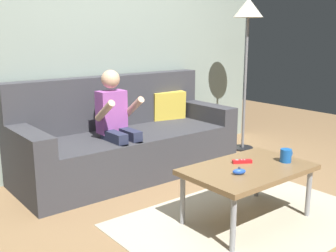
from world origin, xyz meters
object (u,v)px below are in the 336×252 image
object	(u,v)px
coffee_mug	(286,155)
floor_lamp	(248,20)
couch	(126,141)
nunchuk_blue	(239,172)
person_seated_on_couch	(117,121)
game_remote_red_near_edge	(242,161)
coffee_table	(248,172)

from	to	relation	value
coffee_mug	floor_lamp	size ratio (longest dim) A/B	0.07
couch	nunchuk_blue	bearing A→B (deg)	-92.10
person_seated_on_couch	game_remote_red_near_edge	bearing A→B (deg)	-72.43
person_seated_on_couch	floor_lamp	bearing A→B (deg)	1.32
coffee_table	coffee_mug	distance (m)	0.32
couch	coffee_mug	xyz separation A→B (m)	(0.41, -1.48, 0.14)
nunchuk_blue	coffee_mug	xyz separation A→B (m)	(0.46, -0.03, 0.03)
couch	floor_lamp	xyz separation A→B (m)	(1.47, -0.15, 1.13)
coffee_table	game_remote_red_near_edge	bearing A→B (deg)	69.05
game_remote_red_near_edge	nunchuk_blue	bearing A→B (deg)	-142.99
person_seated_on_couch	coffee_mug	world-z (taller)	person_seated_on_couch
coffee_table	floor_lamp	xyz separation A→B (m)	(1.36, 1.23, 1.08)
floor_lamp	game_remote_red_near_edge	bearing A→B (deg)	-139.18
nunchuk_blue	floor_lamp	bearing A→B (deg)	40.36
game_remote_red_near_edge	floor_lamp	distance (m)	2.04
floor_lamp	nunchuk_blue	bearing A→B (deg)	-139.64
nunchuk_blue	couch	bearing A→B (deg)	87.90
coffee_mug	couch	bearing A→B (deg)	105.55
couch	floor_lamp	distance (m)	1.86
game_remote_red_near_edge	nunchuk_blue	distance (m)	0.25
floor_lamp	person_seated_on_couch	bearing A→B (deg)	-178.68
coffee_table	person_seated_on_couch	bearing A→B (deg)	104.89
couch	coffee_table	world-z (taller)	couch
coffee_table	game_remote_red_near_edge	size ratio (longest dim) A/B	6.43
coffee_table	coffee_mug	size ratio (longest dim) A/B	7.54
person_seated_on_couch	coffee_table	xyz separation A→B (m)	(0.32, -1.20, -0.20)
nunchuk_blue	coffee_mug	distance (m)	0.47
couch	coffee_table	bearing A→B (deg)	-85.45
game_remote_red_near_edge	coffee_mug	xyz separation A→B (m)	(0.27, -0.18, 0.04)
couch	nunchuk_blue	xyz separation A→B (m)	(-0.05, -1.45, 0.11)
game_remote_red_near_edge	nunchuk_blue	world-z (taller)	nunchuk_blue
person_seated_on_couch	game_remote_red_near_edge	world-z (taller)	person_seated_on_couch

